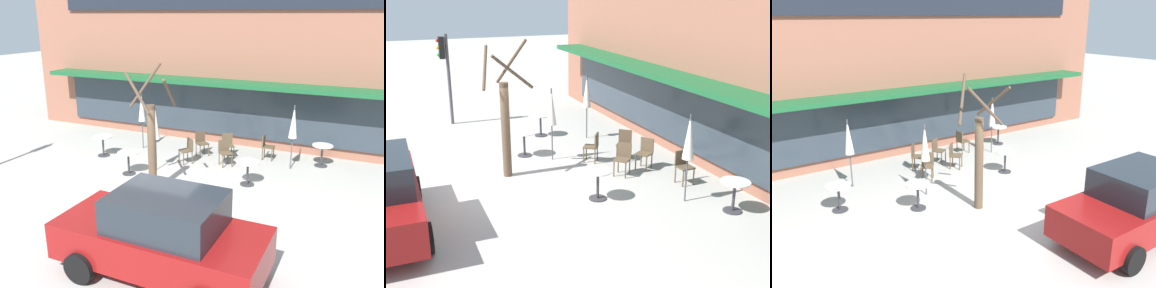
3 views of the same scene
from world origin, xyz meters
The scene contains 15 objects.
ground_plane centered at (0.00, 0.00, 0.00)m, with size 80.00×80.00×0.00m, color #ADA8A0.
cafe_table_near_wall centered at (1.63, 2.32, 0.52)m, with size 0.70×0.70×0.76m.
cafe_table_streetside centered at (-4.03, 2.69, 0.52)m, with size 0.70×0.70×0.76m.
cafe_table_by_tree centered at (-2.18, 1.55, 0.52)m, with size 0.70×0.70×0.76m.
cafe_table_mid_patio centered at (3.46, 4.95, 0.52)m, with size 0.70×0.70×0.76m.
patio_umbrella_green_folded centered at (-1.53, 2.24, 1.63)m, with size 0.28×0.28×2.20m.
patio_umbrella_cream_folded centered at (2.55, 4.24, 1.63)m, with size 0.28×0.28×2.20m.
patio_umbrella_corner_open centered at (-3.17, 4.08, 1.63)m, with size 0.28×0.28×2.20m.
cafe_chair_0 centered at (0.20, 4.47, 0.53)m, with size 0.55×0.55×0.89m.
cafe_chair_1 centered at (1.54, 4.85, 0.53)m, with size 0.42×0.42×0.89m.
cafe_chair_2 centered at (-0.77, 4.30, 0.53)m, with size 0.56×0.56×0.89m.
cafe_chair_3 centered at (-0.88, 3.30, 0.53)m, with size 0.56×0.56×0.89m.
cafe_chair_4 centered at (0.39, 3.65, 0.53)m, with size 0.57×0.57×0.89m.
street_tree centered at (-0.74, 0.65, 1.58)m, with size 1.40×1.33×3.72m.
traffic_light_pole centered at (-6.83, -0.06, 2.30)m, with size 0.26×0.44×3.40m.
Camera 2 is at (11.55, -2.28, 4.98)m, focal length 45.00 mm.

